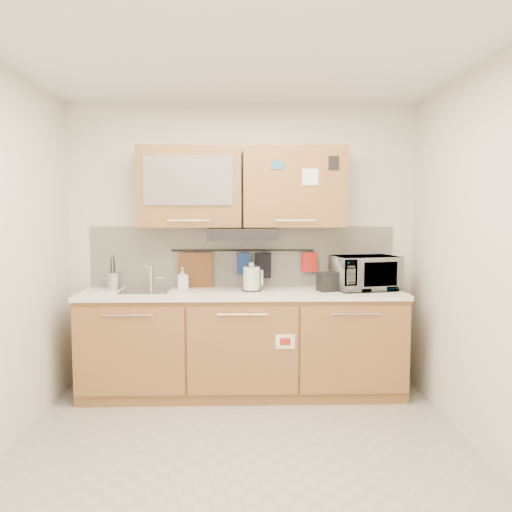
{
  "coord_description": "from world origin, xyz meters",
  "views": [
    {
      "loc": [
        0.0,
        -3.14,
        1.61
      ],
      "look_at": [
        0.11,
        1.05,
        1.24
      ],
      "focal_mm": 35.0,
      "sensor_mm": 36.0,
      "label": 1
    }
  ],
  "objects": [
    {
      "name": "sink",
      "position": [
        -0.85,
        1.21,
        0.92
      ],
      "size": [
        0.42,
        0.4,
        0.26
      ],
      "color": "silver",
      "rests_on": "countertop"
    },
    {
      "name": "ceiling",
      "position": [
        0.0,
        0.0,
        2.6
      ],
      "size": [
        3.2,
        3.2,
        0.0
      ],
      "primitive_type": "plane",
      "rotation": [
        3.14,
        0.0,
        0.0
      ],
      "color": "white",
      "rests_on": "wall_back"
    },
    {
      "name": "oven_mitt",
      "position": [
        0.01,
        1.44,
        1.14
      ],
      "size": [
        0.12,
        0.06,
        0.2
      ],
      "primitive_type": "cube",
      "rotation": [
        0.0,
        0.0,
        0.28
      ],
      "color": "navy",
      "rests_on": "utensil_rail"
    },
    {
      "name": "countertop",
      "position": [
        0.0,
        1.19,
        0.9
      ],
      "size": [
        2.82,
        0.62,
        0.04
      ],
      "primitive_type": "cube",
      "color": "white",
      "rests_on": "base_cabinet"
    },
    {
      "name": "pot_holder",
      "position": [
        0.62,
        1.44,
        1.15
      ],
      "size": [
        0.15,
        0.04,
        0.18
      ],
      "primitive_type": "cube",
      "rotation": [
        0.0,
        0.0,
        0.14
      ],
      "color": "red",
      "rests_on": "utensil_rail"
    },
    {
      "name": "upper_cabinets",
      "position": [
        -0.0,
        1.32,
        1.83
      ],
      "size": [
        1.82,
        0.37,
        0.7
      ],
      "color": "#9C6437",
      "rests_on": "wall_back"
    },
    {
      "name": "wall_back",
      "position": [
        0.0,
        1.5,
        1.3
      ],
      "size": [
        3.2,
        0.0,
        3.2
      ],
      "primitive_type": "plane",
      "rotation": [
        1.57,
        0.0,
        0.0
      ],
      "color": "silver",
      "rests_on": "ground"
    },
    {
      "name": "kettle",
      "position": [
        0.08,
        1.2,
        1.02
      ],
      "size": [
        0.19,
        0.17,
        0.26
      ],
      "rotation": [
        0.0,
        0.0,
        0.23
      ],
      "color": "silver",
      "rests_on": "countertop"
    },
    {
      "name": "utensil_crock",
      "position": [
        -1.15,
        1.31,
        1.0
      ],
      "size": [
        0.15,
        0.15,
        0.31
      ],
      "rotation": [
        0.0,
        0.0,
        0.19
      ],
      "color": "#ACADB1",
      "rests_on": "countertop"
    },
    {
      "name": "backsplash",
      "position": [
        0.0,
        1.49,
        1.2
      ],
      "size": [
        2.8,
        0.02,
        0.56
      ],
      "primitive_type": "cube",
      "color": "silver",
      "rests_on": "countertop"
    },
    {
      "name": "wall_right",
      "position": [
        1.6,
        0.0,
        1.3
      ],
      "size": [
        0.0,
        3.0,
        3.0
      ],
      "primitive_type": "plane",
      "rotation": [
        1.57,
        0.0,
        -1.57
      ],
      "color": "silver",
      "rests_on": "ground"
    },
    {
      "name": "range_hood",
      "position": [
        0.0,
        1.25,
        1.42
      ],
      "size": [
        0.6,
        0.46,
        0.1
      ],
      "primitive_type": "cube",
      "color": "black",
      "rests_on": "upper_cabinets"
    },
    {
      "name": "base_cabinet",
      "position": [
        0.0,
        1.19,
        0.41
      ],
      "size": [
        2.8,
        0.64,
        0.88
      ],
      "color": "#9C6437",
      "rests_on": "floor"
    },
    {
      "name": "cutting_board",
      "position": [
        -0.43,
        1.44,
        1.04
      ],
      "size": [
        0.32,
        0.03,
        0.39
      ],
      "primitive_type": "cube",
      "rotation": [
        0.0,
        0.0,
        0.03
      ],
      "color": "brown",
      "rests_on": "utensil_rail"
    },
    {
      "name": "dark_pouch",
      "position": [
        0.19,
        1.44,
        1.12
      ],
      "size": [
        0.15,
        0.05,
        0.24
      ],
      "primitive_type": "cube",
      "rotation": [
        0.0,
        0.0,
        0.04
      ],
      "color": "black",
      "rests_on": "utensil_rail"
    },
    {
      "name": "microwave",
      "position": [
        1.09,
        1.25,
        1.07
      ],
      "size": [
        0.62,
        0.48,
        0.3
      ],
      "primitive_type": "imported",
      "rotation": [
        0.0,
        0.0,
        0.23
      ],
      "color": "#999999",
      "rests_on": "countertop"
    },
    {
      "name": "floor",
      "position": [
        0.0,
        0.0,
        0.0
      ],
      "size": [
        3.2,
        3.2,
        0.0
      ],
      "primitive_type": "plane",
      "color": "#9E9993",
      "rests_on": "ground"
    },
    {
      "name": "soap_bottle",
      "position": [
        -0.54,
        1.32,
        1.02
      ],
      "size": [
        0.11,
        0.11,
        0.2
      ],
      "primitive_type": "imported",
      "rotation": [
        0.0,
        0.0,
        0.29
      ],
      "color": "#999999",
      "rests_on": "countertop"
    },
    {
      "name": "utensil_rail",
      "position": [
        0.0,
        1.45,
        1.26
      ],
      "size": [
        1.3,
        0.02,
        0.02
      ],
      "primitive_type": "cylinder",
      "rotation": [
        0.0,
        1.57,
        0.0
      ],
      "color": "black",
      "rests_on": "backsplash"
    },
    {
      "name": "toaster",
      "position": [
        0.77,
        1.18,
        1.01
      ],
      "size": [
        0.25,
        0.19,
        0.17
      ],
      "rotation": [
        0.0,
        0.0,
        0.29
      ],
      "color": "black",
      "rests_on": "countertop"
    }
  ]
}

